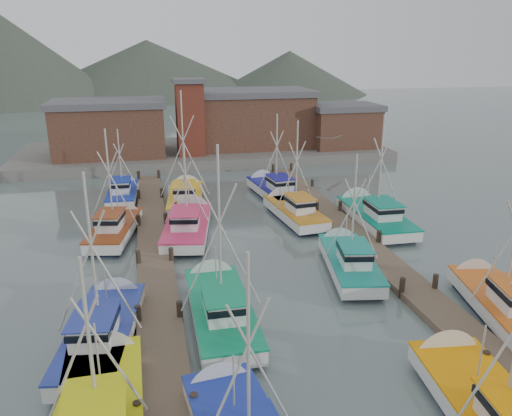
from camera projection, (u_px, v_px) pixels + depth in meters
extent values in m
plane|color=#536461|center=(285.00, 292.00, 27.90)|extent=(260.00, 260.00, 0.00)
cube|color=brown|center=(156.00, 271.00, 30.10)|extent=(2.20, 46.00, 0.40)
cylinder|color=black|center=(139.00, 320.00, 24.24)|extent=(0.30, 0.30, 1.50)
cylinder|color=black|center=(139.00, 262.00, 30.74)|extent=(0.30, 0.30, 1.50)
cylinder|color=black|center=(139.00, 224.00, 37.24)|extent=(0.30, 0.30, 1.50)
cylinder|color=black|center=(139.00, 198.00, 43.74)|extent=(0.30, 0.30, 1.50)
cylinder|color=black|center=(139.00, 178.00, 50.24)|extent=(0.30, 0.30, 1.50)
cylinder|color=black|center=(195.00, 411.00, 18.16)|extent=(0.30, 0.30, 1.50)
cylinder|color=black|center=(180.00, 315.00, 24.66)|extent=(0.30, 0.30, 1.50)
cylinder|color=black|center=(171.00, 259.00, 31.16)|extent=(0.30, 0.30, 1.50)
cylinder|color=black|center=(166.00, 222.00, 37.66)|extent=(0.30, 0.30, 1.50)
cylinder|color=black|center=(162.00, 197.00, 44.16)|extent=(0.30, 0.30, 1.50)
cylinder|color=black|center=(159.00, 177.00, 50.65)|extent=(0.30, 0.30, 1.50)
cube|color=brown|center=(371.00, 251.00, 33.00)|extent=(2.20, 46.00, 0.40)
cylinder|color=black|center=(484.00, 367.00, 20.65)|extent=(0.30, 0.30, 1.50)
cylinder|color=black|center=(402.00, 291.00, 27.15)|extent=(0.30, 0.30, 1.50)
cylinder|color=black|center=(351.00, 243.00, 33.65)|extent=(0.30, 0.30, 1.50)
cylinder|color=black|center=(317.00, 212.00, 40.15)|extent=(0.30, 0.30, 1.50)
cylinder|color=black|center=(292.00, 189.00, 46.64)|extent=(0.30, 0.30, 1.50)
cylinder|color=black|center=(273.00, 171.00, 53.14)|extent=(0.30, 0.30, 1.50)
cylinder|color=black|center=(435.00, 287.00, 27.56)|extent=(0.30, 0.30, 1.50)
cylinder|color=black|center=(378.00, 241.00, 34.06)|extent=(0.30, 0.30, 1.50)
cylinder|color=black|center=(340.00, 210.00, 40.56)|extent=(0.30, 0.30, 1.50)
cylinder|color=black|center=(312.00, 187.00, 47.06)|extent=(0.30, 0.30, 1.50)
cylinder|color=black|center=(291.00, 170.00, 53.56)|extent=(0.30, 0.30, 1.50)
cube|color=slate|center=(205.00, 152.00, 62.07)|extent=(44.00, 16.00, 1.20)
cube|color=brown|center=(110.00, 131.00, 56.89)|extent=(12.00, 8.00, 5.50)
cube|color=#59595E|center=(107.00, 103.00, 55.94)|extent=(12.72, 8.48, 0.70)
cube|color=brown|center=(252.00, 121.00, 62.17)|extent=(14.00, 9.00, 6.20)
cube|color=#59595E|center=(251.00, 92.00, 61.10)|extent=(14.84, 9.54, 0.70)
cube|color=brown|center=(343.00, 128.00, 61.93)|extent=(8.00, 6.00, 4.50)
cube|color=#59595E|center=(344.00, 107.00, 61.12)|extent=(8.48, 6.36, 0.70)
cube|color=maroon|center=(190.00, 120.00, 56.52)|extent=(3.00, 3.00, 8.00)
cube|color=#59595E|center=(188.00, 81.00, 55.21)|extent=(3.60, 3.60, 0.50)
cone|color=#465144|center=(10.00, 101.00, 126.37)|extent=(110.00, 110.00, 42.00)
cone|color=#465144|center=(150.00, 93.00, 147.55)|extent=(140.00, 140.00, 30.00)
cone|color=#465144|center=(289.00, 93.00, 146.57)|extent=(90.00, 90.00, 24.00)
cone|color=silver|center=(216.00, 382.00, 19.60)|extent=(2.61, 1.37, 2.50)
cylinder|color=#B9B3A9|center=(248.00, 356.00, 14.66)|extent=(0.12, 0.12, 6.66)
cylinder|color=#B9B3A9|center=(232.00, 382.00, 14.75)|extent=(2.37, 0.35, 5.20)
cylinder|color=#B9B3A9|center=(265.00, 375.00, 15.06)|extent=(2.37, 0.35, 5.20)
cylinder|color=#B9B3A9|center=(234.00, 384.00, 16.76)|extent=(0.07, 0.07, 2.23)
cube|color=orange|center=(501.00, 413.00, 17.19)|extent=(4.01, 9.29, 0.10)
cone|color=silver|center=(441.00, 351.00, 21.57)|extent=(2.90, 1.42, 2.79)
cylinder|color=#B9B3A9|center=(499.00, 354.00, 16.18)|extent=(2.35, 0.37, 5.13)
cylinder|color=#B9B3A9|center=(481.00, 355.00, 18.33)|extent=(0.08, 0.08, 2.49)
cube|color=#D5D90C|center=(98.00, 413.00, 17.18)|extent=(3.18, 9.12, 0.10)
cone|color=silver|center=(105.00, 352.00, 21.49)|extent=(2.82, 1.15, 2.80)
cube|color=black|center=(94.00, 415.00, 15.93)|extent=(1.98, 3.00, 0.28)
cube|color=#D5D90C|center=(93.00, 406.00, 15.82)|extent=(2.10, 3.18, 0.07)
cylinder|color=#B9B3A9|center=(89.00, 341.00, 16.09)|extent=(0.14, 0.14, 5.89)
cylinder|color=#B9B3A9|center=(71.00, 362.00, 16.17)|extent=(2.13, 0.14, 4.62)
cylinder|color=#B9B3A9|center=(111.00, 357.00, 16.45)|extent=(2.13, 0.14, 4.62)
cylinder|color=#B9B3A9|center=(98.00, 356.00, 18.29)|extent=(0.08, 0.08, 2.69)
cube|color=#0F1834|center=(221.00, 323.00, 24.72)|extent=(2.50, 7.51, 0.70)
cube|color=silver|center=(221.00, 311.00, 24.52)|extent=(2.84, 8.54, 0.80)
cube|color=#0C8C5A|center=(221.00, 304.00, 24.41)|extent=(2.92, 8.62, 0.10)
cone|color=silver|center=(210.00, 277.00, 28.53)|extent=(2.67, 1.12, 2.66)
cube|color=silver|center=(224.00, 304.00, 23.28)|extent=(1.74, 2.57, 1.10)
cube|color=black|center=(224.00, 300.00, 23.21)|extent=(1.85, 2.82, 0.28)
cube|color=#0C8C5A|center=(223.00, 293.00, 23.10)|extent=(1.96, 3.00, 0.07)
cylinder|color=#B9B3A9|center=(219.00, 229.00, 23.02)|extent=(0.12, 0.12, 7.93)
cylinder|color=#B9B3A9|center=(208.00, 249.00, 23.20)|extent=(2.82, 0.11, 6.20)
cylinder|color=#B9B3A9|center=(231.00, 247.00, 23.41)|extent=(2.82, 0.11, 6.20)
cylinder|color=#B9B3A9|center=(216.00, 269.00, 25.45)|extent=(0.07, 0.07, 2.38)
cube|color=#0F1834|center=(349.00, 273.00, 30.19)|extent=(3.41, 7.09, 0.70)
cube|color=silver|center=(350.00, 263.00, 29.99)|extent=(3.87, 8.06, 0.80)
cube|color=#148B7A|center=(350.00, 257.00, 29.87)|extent=(3.96, 8.15, 0.10)
cone|color=silver|center=(337.00, 242.00, 33.71)|extent=(2.58, 1.52, 2.42)
cube|color=silver|center=(354.00, 255.00, 28.81)|extent=(1.95, 2.56, 1.10)
cube|color=black|center=(354.00, 251.00, 28.74)|extent=(2.09, 2.81, 0.28)
cube|color=#148B7A|center=(355.00, 245.00, 28.63)|extent=(2.22, 2.98, 0.07)
cylinder|color=#B9B3A9|center=(354.00, 208.00, 28.74)|extent=(0.13, 0.13, 6.32)
cylinder|color=#B9B3A9|center=(345.00, 220.00, 28.95)|extent=(2.23, 0.49, 4.94)
cylinder|color=#B9B3A9|center=(361.00, 220.00, 28.99)|extent=(2.23, 0.49, 4.94)
cylinder|color=#B9B3A9|center=(346.00, 230.00, 30.82)|extent=(0.07, 0.07, 2.16)
cube|color=#0F1834|center=(103.00, 347.00, 22.78)|extent=(3.38, 7.47, 0.70)
cube|color=silver|center=(102.00, 334.00, 22.58)|extent=(3.84, 8.49, 0.80)
cube|color=#24369A|center=(101.00, 327.00, 22.46)|extent=(3.93, 8.58, 0.10)
cone|color=silver|center=(119.00, 294.00, 26.50)|extent=(2.69, 1.47, 2.55)
cube|color=silver|center=(95.00, 327.00, 21.35)|extent=(1.99, 2.67, 1.10)
cube|color=black|center=(94.00, 323.00, 21.28)|extent=(2.14, 2.93, 0.28)
cube|color=#24369A|center=(93.00, 315.00, 21.17)|extent=(2.27, 3.11, 0.07)
cylinder|color=#B9B3A9|center=(92.00, 254.00, 21.19)|extent=(0.14, 0.14, 7.20)
cylinder|color=#B9B3A9|center=(81.00, 273.00, 21.41)|extent=(2.56, 0.47, 5.62)
cylinder|color=#B9B3A9|center=(107.00, 272.00, 21.49)|extent=(2.56, 0.47, 5.62)
cylinder|color=#B9B3A9|center=(106.00, 287.00, 23.48)|extent=(0.08, 0.08, 2.45)
cube|color=#0F1834|center=(500.00, 316.00, 25.38)|extent=(3.57, 7.08, 0.70)
cube|color=silver|center=(502.00, 304.00, 25.18)|extent=(4.06, 8.04, 0.80)
cube|color=#D6611A|center=(503.00, 298.00, 25.07)|extent=(4.15, 8.13, 0.10)
cone|color=silver|center=(469.00, 274.00, 28.88)|extent=(2.60, 1.58, 2.43)
cylinder|color=#B9B3A9|center=(502.00, 252.00, 24.12)|extent=(2.35, 0.57, 5.22)
cylinder|color=#B9B3A9|center=(493.00, 264.00, 26.01)|extent=(0.08, 0.08, 2.25)
cube|color=#0F1834|center=(188.00, 235.00, 36.34)|extent=(3.92, 8.14, 0.70)
cube|color=silver|center=(188.00, 226.00, 36.14)|extent=(4.46, 9.25, 0.80)
cube|color=#E52D62|center=(187.00, 221.00, 36.02)|extent=(4.56, 9.35, 0.10)
cone|color=silver|center=(193.00, 209.00, 40.40)|extent=(2.93, 1.59, 2.77)
cube|color=silver|center=(186.00, 219.00, 34.84)|extent=(2.25, 2.94, 1.10)
cube|color=black|center=(186.00, 216.00, 34.76)|extent=(2.41, 3.23, 0.28)
cube|color=#E52D62|center=(185.00, 211.00, 34.65)|extent=(2.55, 3.42, 0.07)
cylinder|color=#B9B3A9|center=(185.00, 183.00, 34.97)|extent=(0.14, 0.14, 5.73)
cylinder|color=#B9B3A9|center=(178.00, 193.00, 35.15)|extent=(2.05, 0.47, 4.49)
cylinder|color=#B9B3A9|center=(194.00, 193.00, 35.19)|extent=(2.05, 0.47, 4.49)
cylinder|color=#B9B3A9|center=(189.00, 199.00, 37.16)|extent=(0.08, 0.08, 2.48)
cube|color=#0F1834|center=(295.00, 220.00, 39.41)|extent=(2.92, 7.01, 0.70)
cube|color=silver|center=(295.00, 212.00, 39.21)|extent=(3.32, 7.97, 0.80)
cube|color=#C47B19|center=(295.00, 208.00, 39.10)|extent=(3.40, 8.05, 0.10)
cone|color=silver|center=(277.00, 200.00, 42.75)|extent=(2.52, 1.35, 2.42)
cube|color=silver|center=(300.00, 204.00, 38.08)|extent=(1.80, 2.48, 1.10)
cube|color=black|center=(300.00, 201.00, 38.01)|extent=(1.92, 2.72, 0.28)
cube|color=#C47B19|center=(300.00, 197.00, 37.90)|extent=(2.04, 2.88, 0.07)
cylinder|color=#B9B3A9|center=(297.00, 165.00, 37.90)|extent=(0.12, 0.12, 6.79)
cylinder|color=#B9B3A9|center=(291.00, 176.00, 38.00)|extent=(2.42, 0.33, 5.30)
cylinder|color=#B9B3A9|center=(302.00, 175.00, 38.30)|extent=(2.42, 0.33, 5.30)
cylinder|color=#B9B3A9|center=(289.00, 188.00, 39.98)|extent=(0.07, 0.07, 2.16)
cube|color=#0F1834|center=(115.00, 238.00, 35.75)|extent=(3.42, 6.99, 0.70)
cube|color=silver|center=(115.00, 229.00, 35.55)|extent=(3.88, 7.94, 0.80)
cube|color=#8A3613|center=(114.00, 224.00, 35.44)|extent=(3.97, 8.03, 0.10)
cone|color=silver|center=(127.00, 214.00, 39.22)|extent=(2.54, 1.53, 2.37)
cube|color=silver|center=(110.00, 221.00, 34.39)|extent=(1.94, 2.53, 1.10)
cube|color=black|center=(110.00, 218.00, 34.32)|extent=(2.08, 2.78, 0.28)
cube|color=#8A3613|center=(109.00, 213.00, 34.21)|extent=(2.21, 2.94, 0.07)
cylinder|color=#B9B3A9|center=(109.00, 178.00, 34.24)|extent=(0.13, 0.13, 6.81)
cylinder|color=#B9B3A9|center=(103.00, 189.00, 34.47)|extent=(2.40, 0.55, 5.32)
cylinder|color=#B9B3A9|center=(118.00, 189.00, 34.50)|extent=(2.40, 0.55, 5.32)
cylinder|color=#B9B3A9|center=(117.00, 202.00, 36.36)|extent=(0.08, 0.08, 2.28)
cube|color=#0F1834|center=(375.00, 225.00, 38.33)|extent=(2.83, 8.01, 0.70)
cube|color=silver|center=(376.00, 217.00, 38.13)|extent=(3.22, 9.10, 0.80)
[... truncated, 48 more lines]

